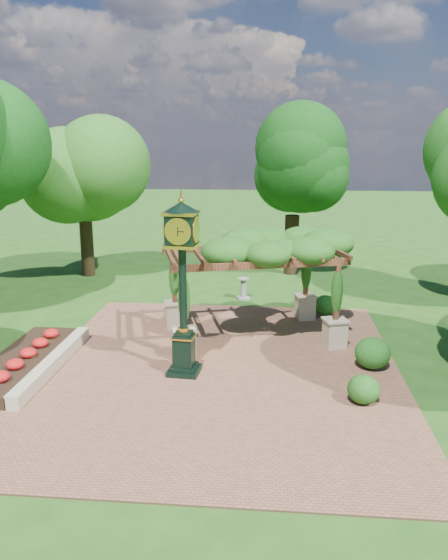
{
  "coord_description": "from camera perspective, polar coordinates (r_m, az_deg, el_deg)",
  "views": [
    {
      "loc": [
        1.46,
        -13.16,
        6.19
      ],
      "look_at": [
        0.0,
        2.5,
        2.2
      ],
      "focal_mm": 35.0,
      "sensor_mm": 36.0,
      "label": 1
    }
  ],
  "objects": [
    {
      "name": "shrub_back",
      "position": [
        20.22,
        10.53,
        -2.61
      ],
      "size": [
        1.07,
        1.07,
        0.75
      ],
      "primitive_type": "ellipsoid",
      "rotation": [
        0.0,
        0.0,
        -0.35
      ],
      "color": "#22641D",
      "rests_on": "brick_plaza"
    },
    {
      "name": "tree_north",
      "position": [
        25.95,
        7.31,
        11.46
      ],
      "size": [
        3.79,
        3.79,
        7.29
      ],
      "color": "black",
      "rests_on": "ground"
    },
    {
      "name": "tree_west_far",
      "position": [
        26.22,
        -14.58,
        10.9
      ],
      "size": [
        4.01,
        4.01,
        7.09
      ],
      "color": "black",
      "rests_on": "ground"
    },
    {
      "name": "border_wall",
      "position": [
        16.1,
        -17.4,
        -8.3
      ],
      "size": [
        0.35,
        5.0,
        0.4
      ],
      "primitive_type": "cube",
      "color": "#C6B793",
      "rests_on": "ground"
    },
    {
      "name": "brick_plaza",
      "position": [
        15.52,
        -0.52,
        -9.2
      ],
      "size": [
        10.0,
        12.0,
        0.04
      ],
      "primitive_type": "cube",
      "color": "brown",
      "rests_on": "ground"
    },
    {
      "name": "pergola",
      "position": [
        17.17,
        2.91,
        2.8
      ],
      "size": [
        6.12,
        4.73,
        3.4
      ],
      "rotation": [
        0.0,
        0.0,
        0.28
      ],
      "color": "#C0B18E",
      "rests_on": "brick_plaza"
    },
    {
      "name": "ground",
      "position": [
        14.62,
        -0.92,
        -10.82
      ],
      "size": [
        120.0,
        120.0,
        0.0
      ],
      "primitive_type": "plane",
      "color": "#1E4714",
      "rests_on": "ground"
    },
    {
      "name": "sundial",
      "position": [
        22.08,
        2.04,
        -1.04
      ],
      "size": [
        0.6,
        0.6,
        0.86
      ],
      "rotation": [
        0.0,
        0.0,
        0.32
      ],
      "color": "gray",
      "rests_on": "ground"
    },
    {
      "name": "pedestal_clock",
      "position": [
        14.32,
        -4.36,
        0.74
      ],
      "size": [
        1.02,
        1.02,
        4.78
      ],
      "rotation": [
        0.0,
        0.0,
        -0.09
      ],
      "color": "black",
      "rests_on": "brick_plaza"
    },
    {
      "name": "shrub_mid",
      "position": [
        15.88,
        15.27,
        -7.36
      ],
      "size": [
        1.2,
        1.2,
        0.89
      ],
      "primitive_type": "ellipsoid",
      "rotation": [
        0.0,
        0.0,
        -0.26
      ],
      "color": "#1E5818",
      "rests_on": "brick_plaza"
    },
    {
      "name": "flower_bed",
      "position": [
        16.47,
        -20.32,
        -8.11
      ],
      "size": [
        1.5,
        5.0,
        0.36
      ],
      "primitive_type": "cube",
      "color": "red",
      "rests_on": "ground"
    },
    {
      "name": "shrub_front",
      "position": [
        13.85,
        14.38,
        -11.01
      ],
      "size": [
        0.98,
        0.98,
        0.7
      ],
      "primitive_type": "ellipsoid",
      "rotation": [
        0.0,
        0.0,
        -0.32
      ],
      "color": "#1D4F16",
      "rests_on": "brick_plaza"
    }
  ]
}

